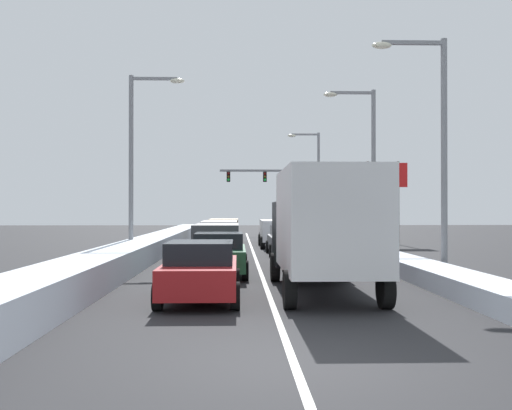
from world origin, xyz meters
name	(u,v)px	position (x,y,z in m)	size (l,w,h in m)	color
ground_plane	(256,260)	(0.00, 18.62, 0.00)	(121.01, 121.01, 0.00)	#28282B
lane_stripe_between_right_lane_and_center_lane	(253,252)	(0.00, 23.27, 0.00)	(0.14, 51.20, 0.01)	silver
snow_bank_right_shoulder	(350,247)	(5.30, 23.27, 0.28)	(1.44, 51.20, 0.56)	silver
snow_bank_left_shoulder	(155,244)	(-5.30, 23.27, 0.44)	(1.76, 51.20, 0.89)	silver
box_truck_right_lane_nearest	(323,225)	(1.49, 7.25, 1.90)	(2.53, 7.20, 3.36)	black
suv_maroon_right_lane_second	(306,242)	(1.89, 14.77, 1.02)	(2.16, 4.90, 1.67)	maroon
sedan_gray_right_lane_third	(287,240)	(1.68, 21.29, 0.76)	(2.00, 4.50, 1.51)	slate
suv_white_right_lane_fourth	(277,231)	(1.57, 27.55, 1.02)	(2.16, 4.90, 1.67)	silver
sedan_navy_right_lane_fifth	(274,231)	(1.76, 33.56, 0.76)	(2.00, 4.50, 1.51)	navy
sedan_red_center_lane_nearest	(201,271)	(-1.79, 6.25, 0.76)	(2.00, 4.50, 1.51)	maroon
sedan_green_center_lane_second	(219,254)	(-1.49, 11.90, 0.76)	(2.00, 4.50, 1.51)	#1E5633
suv_charcoal_center_lane_third	(217,239)	(-1.78, 17.81, 1.02)	(2.16, 4.90, 1.67)	#38383D
suv_silver_center_lane_fourth	(220,232)	(-1.86, 24.89, 1.02)	(2.16, 4.90, 1.67)	#B7BABF
suv_tan_center_lane_fifth	(224,229)	(-1.79, 31.89, 1.02)	(2.16, 4.90, 1.67)	#937F60
traffic_light_gantry	(274,186)	(2.57, 46.53, 4.50)	(7.54, 0.47, 6.20)	slate
street_lamp_right_near	(434,134)	(6.03, 11.64, 4.97)	(2.66, 0.36, 8.32)	gray
street_lamp_right_mid	(367,157)	(5.68, 20.94, 5.00)	(2.66, 0.36, 8.39)	gray
street_lamp_right_far	(314,175)	(5.44, 39.56, 5.12)	(2.66, 0.36, 8.62)	gray
street_lamp_left_mid	(138,150)	(-5.61, 19.67, 5.20)	(2.66, 0.36, 8.76)	gray
roadside_sign_right	(383,184)	(8.75, 29.96, 4.02)	(3.20, 0.16, 5.50)	#59595B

